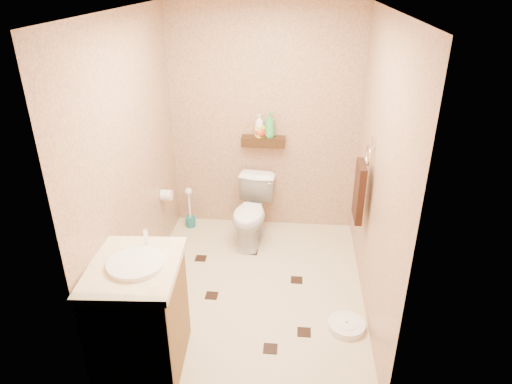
# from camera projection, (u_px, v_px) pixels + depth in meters

# --- Properties ---
(ground) EXTENTS (2.50, 2.50, 0.00)m
(ground) POSITION_uv_depth(u_px,v_px,m) (252.00, 289.00, 4.21)
(ground) COLOR #C7B891
(ground) RESTS_ON ground
(wall_back) EXTENTS (2.00, 0.04, 2.40)m
(wall_back) POSITION_uv_depth(u_px,v_px,m) (264.00, 123.00, 4.80)
(wall_back) COLOR tan
(wall_back) RESTS_ON ground
(wall_front) EXTENTS (2.00, 0.04, 2.40)m
(wall_front) POSITION_uv_depth(u_px,v_px,m) (229.00, 257.00, 2.57)
(wall_front) COLOR tan
(wall_front) RESTS_ON ground
(wall_left) EXTENTS (0.04, 2.50, 2.40)m
(wall_left) POSITION_uv_depth(u_px,v_px,m) (132.00, 165.00, 3.77)
(wall_left) COLOR tan
(wall_left) RESTS_ON ground
(wall_right) EXTENTS (0.04, 2.50, 2.40)m
(wall_right) POSITION_uv_depth(u_px,v_px,m) (378.00, 174.00, 3.60)
(wall_right) COLOR tan
(wall_right) RESTS_ON ground
(ceiling) EXTENTS (2.00, 2.50, 0.02)m
(ceiling) POSITION_uv_depth(u_px,v_px,m) (251.00, 10.00, 3.16)
(ceiling) COLOR white
(ceiling) RESTS_ON wall_back
(wall_shelf) EXTENTS (0.46, 0.14, 0.10)m
(wall_shelf) POSITION_uv_depth(u_px,v_px,m) (263.00, 141.00, 4.81)
(wall_shelf) COLOR #37200F
(wall_shelf) RESTS_ON wall_back
(floor_accents) EXTENTS (1.16, 1.44, 0.01)m
(floor_accents) POSITION_uv_depth(u_px,v_px,m) (254.00, 291.00, 4.18)
(floor_accents) COLOR black
(floor_accents) RESTS_ON ground
(toilet) EXTENTS (0.47, 0.72, 0.69)m
(toilet) POSITION_uv_depth(u_px,v_px,m) (252.00, 213.00, 4.81)
(toilet) COLOR white
(toilet) RESTS_ON ground
(vanity) EXTENTS (0.64, 0.76, 1.02)m
(vanity) POSITION_uv_depth(u_px,v_px,m) (140.00, 315.00, 3.22)
(vanity) COLOR brown
(vanity) RESTS_ON ground
(bathroom_scale) EXTENTS (0.40, 0.40, 0.06)m
(bathroom_scale) POSITION_uv_depth(u_px,v_px,m) (346.00, 325.00, 3.74)
(bathroom_scale) COLOR white
(bathroom_scale) RESTS_ON ground
(toilet_brush) EXTENTS (0.11, 0.11, 0.48)m
(toilet_brush) POSITION_uv_depth(u_px,v_px,m) (190.00, 213.00, 5.16)
(toilet_brush) COLOR #196567
(toilet_brush) RESTS_ON ground
(towel_ring) EXTENTS (0.12, 0.30, 0.76)m
(towel_ring) POSITION_uv_depth(u_px,v_px,m) (360.00, 189.00, 3.94)
(towel_ring) COLOR silver
(towel_ring) RESTS_ON wall_right
(toilet_paper) EXTENTS (0.12, 0.11, 0.12)m
(toilet_paper) POSITION_uv_depth(u_px,v_px,m) (166.00, 195.00, 4.61)
(toilet_paper) COLOR white
(toilet_paper) RESTS_ON wall_left
(bottle_a) EXTENTS (0.13, 0.13, 0.25)m
(bottle_a) POSITION_uv_depth(u_px,v_px,m) (259.00, 126.00, 4.74)
(bottle_a) COLOR white
(bottle_a) RESTS_ON wall_shelf
(bottle_b) EXTENTS (0.12, 0.12, 0.18)m
(bottle_b) POSITION_uv_depth(u_px,v_px,m) (260.00, 128.00, 4.75)
(bottle_b) COLOR yellow
(bottle_b) RESTS_ON wall_shelf
(bottle_c) EXTENTS (0.16, 0.16, 0.15)m
(bottle_c) POSITION_uv_depth(u_px,v_px,m) (260.00, 130.00, 4.76)
(bottle_c) COLOR red
(bottle_c) RESTS_ON wall_shelf
(bottle_d) EXTENTS (0.13, 0.13, 0.27)m
(bottle_d) POSITION_uv_depth(u_px,v_px,m) (270.00, 125.00, 4.72)
(bottle_d) COLOR green
(bottle_d) RESTS_ON wall_shelf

